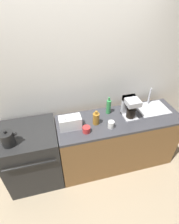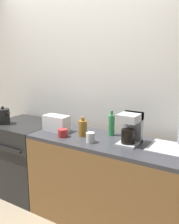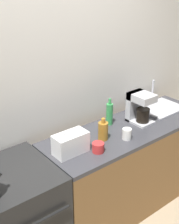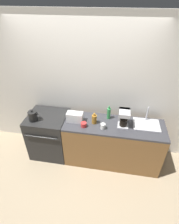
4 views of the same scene
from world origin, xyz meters
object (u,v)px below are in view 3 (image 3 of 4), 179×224
stove (11,222)px  cup_red (98,147)px  coffee_maker (139,106)px  cup_white (127,134)px  bottle_amber (103,131)px  toaster (71,143)px  bottle_green (109,114)px

stove → cup_red: bearing=-13.5°
coffee_maker → cup_white: 0.39m
cup_red → bottle_amber: bearing=38.0°
cup_white → cup_red: bearing=-179.6°
stove → cup_red: (0.73, -0.18, 0.48)m
toaster → bottle_amber: bearing=0.3°
coffee_maker → bottle_amber: bearing=-174.4°
bottle_green → cup_red: bottle_green is taller
bottle_amber → cup_red: 0.21m
toaster → bottle_green: bottle_green is taller
stove → cup_white: bearing=-9.3°
toaster → cup_red: (0.18, -0.12, -0.05)m
bottle_green → bottle_amber: (-0.23, -0.18, -0.03)m
stove → cup_white: cup_white is taller
stove → bottle_green: (1.13, 0.13, 0.55)m
toaster → cup_red: bearing=-34.6°
coffee_maker → cup_white: coffee_maker is taller
cup_white → toaster: bearing=166.4°
stove → bottle_amber: bottle_amber is taller
stove → bottle_amber: (0.89, -0.05, 0.52)m
stove → coffee_maker: bearing=-0.0°
bottle_green → cup_white: bearing=-102.9°
bottle_amber → cup_red: (-0.16, -0.13, -0.04)m
toaster → bottle_amber: bottle_amber is taller
coffee_maker → cup_red: coffee_maker is taller
coffee_maker → cup_red: size_ratio=2.98×
cup_white → stove: bearing=170.7°
bottle_green → cup_white: bottle_green is taller
cup_white → coffee_maker: bearing=27.6°
coffee_maker → bottle_green: (-0.26, 0.13, -0.05)m
stove → cup_white: 1.18m
cup_white → cup_red: size_ratio=0.99×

